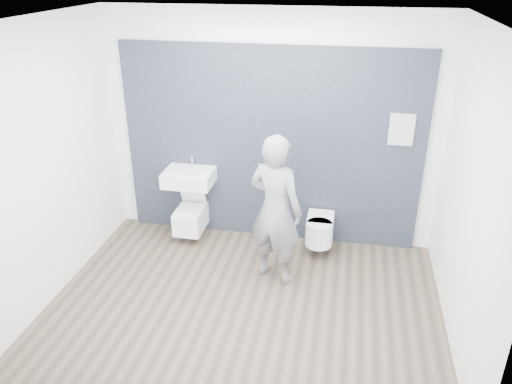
% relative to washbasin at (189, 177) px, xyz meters
% --- Properties ---
extents(ground, '(4.00, 4.00, 0.00)m').
position_rel_washbasin_xyz_m(ground, '(0.96, -1.22, -0.83)').
color(ground, brown).
rests_on(ground, ground).
extents(room_shell, '(4.00, 4.00, 4.00)m').
position_rel_washbasin_xyz_m(room_shell, '(0.96, -1.22, 0.91)').
color(room_shell, white).
rests_on(room_shell, ground).
extents(tile_wall, '(3.60, 0.06, 2.40)m').
position_rel_washbasin_xyz_m(tile_wall, '(0.96, 0.25, -0.83)').
color(tile_wall, black).
rests_on(tile_wall, ground).
extents(washbasin, '(0.59, 0.45, 0.45)m').
position_rel_washbasin_xyz_m(washbasin, '(0.00, 0.00, 0.00)').
color(washbasin, white).
rests_on(washbasin, ground).
extents(toilet_square, '(0.34, 0.49, 0.63)m').
position_rel_washbasin_xyz_m(toilet_square, '(0.00, -0.02, -0.55)').
color(toilet_square, white).
rests_on(toilet_square, ground).
extents(toilet_rounded, '(0.32, 0.55, 0.30)m').
position_rel_washbasin_xyz_m(toilet_rounded, '(1.63, -0.05, -0.53)').
color(toilet_rounded, white).
rests_on(toilet_rounded, ground).
extents(info_placard, '(0.27, 0.03, 0.36)m').
position_rel_washbasin_xyz_m(info_placard, '(2.45, 0.21, -0.83)').
color(info_placard, white).
rests_on(info_placard, ground).
extents(visitor, '(0.72, 0.59, 1.68)m').
position_rel_washbasin_xyz_m(visitor, '(1.18, -0.68, 0.01)').
color(visitor, gray).
rests_on(visitor, ground).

